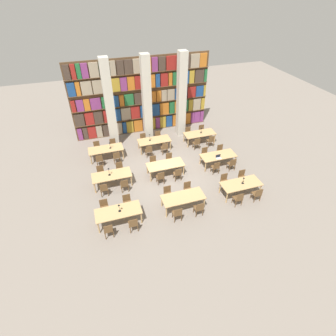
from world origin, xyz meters
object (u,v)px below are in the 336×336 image
Objects in this scene: chair_4 at (177,213)px; reading_table_5 at (218,156)px; chair_33 at (188,133)px; chair_14 at (124,185)px; reading_table_3 at (112,176)px; reading_table_2 at (241,184)px; chair_11 at (242,177)px; reading_table_0 at (118,212)px; chair_16 at (160,177)px; chair_34 at (211,141)px; desk_lamp_4 at (150,136)px; chair_26 at (117,157)px; reading_table_8 at (200,134)px; chair_15 at (120,169)px; pillar_center at (147,101)px; desk_lamp_0 at (119,207)px; chair_2 at (133,224)px; reading_table_7 at (154,141)px; desk_lamp_5 at (201,129)px; chair_17 at (153,162)px; desk_lamp_1 at (244,179)px; laptop at (218,157)px; chair_3 at (127,202)px; chair_6 at (199,208)px; reading_table_4 at (165,165)px; reading_table_1 at (183,198)px; chair_7 at (188,189)px; reading_table_6 at (106,150)px; chair_8 at (238,198)px; chair_18 at (178,174)px; chair_24 at (100,160)px; chair_19 at (170,159)px; chair_21 at (205,154)px; chair_25 at (97,147)px; chair_20 at (216,167)px; chair_5 at (168,193)px; chair_22 at (232,164)px; chair_9 at (225,181)px; chair_31 at (158,137)px; chair_28 at (149,151)px; chair_1 at (104,207)px; chair_12 at (104,189)px; pillar_left at (110,105)px; chair_10 at (257,194)px; chair_23 at (220,151)px; desk_lamp_3 at (110,144)px; chair_35 at (202,130)px; pillar_right at (181,96)px.

chair_4 is 0.40× the size of reading_table_5.
chair_14 is at bearing 38.37° from chair_33.
reading_table_2 is at bearing -23.83° from reading_table_3.
reading_table_0 is at bearing 6.03° from chair_11.
reading_table_0 is 3.53m from chair_16.
chair_34 is at bearing 34.53° from reading_table_0.
reading_table_0 is at bearing -117.88° from desk_lamp_4.
reading_table_8 is at bearing 7.06° from chair_26.
pillar_center is at bearing -126.69° from chair_15.
chair_2 is at bearing -57.04° from desk_lamp_0.
desk_lamp_5 reaches higher than reading_table_7.
desk_lamp_5 is (4.10, 2.07, 0.55)m from chair_17.
laptop is at bearing 93.70° from desk_lamp_1.
desk_lamp_0 is at bearing 58.29° from chair_3.
chair_6 reaches higher than reading_table_4.
reading_table_0 is at bearing 179.82° from reading_table_1.
chair_7 is 6.30m from reading_table_6.
chair_8 is 7.06m from chair_15.
chair_24 is at bearing 146.10° from chair_18.
chair_21 is at bearing 177.67° from chair_19.
chair_4 is at bearing -139.14° from laptop.
chair_25 is (-4.22, 4.37, 0.00)m from chair_18.
chair_20 is (5.67, 1.32, 0.00)m from chair_3.
reading_table_3 is 1.00× the size of reading_table_8.
chair_5 is at bearing -94.13° from desk_lamp_4.
chair_7 is at bearing -158.74° from chair_22.
chair_9 is 2.10× the size of desk_lamp_1.
chair_31 is 2.09× the size of desk_lamp_5.
chair_11 is at bearing -44.20° from chair_28.
chair_1 is 1.00× the size of chair_12.
pillar_center is at bearing 89.14° from reading_table_4.
reading_table_6 is (-7.21, 3.70, 0.19)m from chair_22.
chair_7 is at bearing -65.29° from pillar_left.
reading_table_7 is at bearing -9.34° from desk_lamp_4.
chair_8 is at bearing -47.40° from reading_table_6.
desk_lamp_5 reaches higher than chair_3.
chair_9 is at bearing -52.55° from chair_28.
chair_10 is at bearing 103.49° from chair_21.
desk_lamp_1 is 4.62m from chair_16.
desk_lamp_0 reaches higher than chair_26.
chair_21 is 3.79m from chair_31.
chair_3 is at bearing 58.29° from desk_lamp_0.
chair_14 reaches higher than reading_table_1.
chair_25 is at bearing 1.05° from chair_31.
desk_lamp_3 is at bearing -17.19° from chair_23.
chair_23 is at bearing -74.91° from reading_table_8.
laptop reaches higher than reading_table_2.
pillar_center is 6.76× the size of chair_22.
chair_1 and chair_35 have the same top height.
chair_12 is (-6.33, -5.16, -2.52)m from pillar_right.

